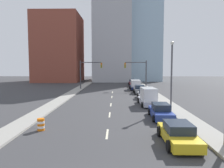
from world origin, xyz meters
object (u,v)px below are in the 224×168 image
sedan_white (144,94)px  sedan_red (134,84)px  sedan_yellow (178,134)px  traffic_barrel (41,125)px  box_truck_navy (135,85)px  traffic_signal_right (140,71)px  sedan_blue (161,112)px  street_lamp (172,70)px  traffic_signal_left (87,71)px  sedan_maroon (132,82)px  sedan_gray (140,90)px  box_truck_silver (148,97)px

sedan_white → sedan_red: sedan_white is taller
sedan_yellow → sedan_red: bearing=89.9°
traffic_barrel → box_truck_navy: box_truck_navy is taller
sedan_red → traffic_signal_right: bearing=-84.2°
traffic_signal_right → sedan_red: traffic_signal_right is taller
sedan_white → sedan_red: (-0.00, 18.68, -0.01)m
sedan_blue → sedan_red: size_ratio=1.01×
sedan_red → street_lamp: bearing=-85.8°
traffic_signal_left → sedan_maroon: bearing=47.7°
traffic_barrel → sedan_yellow: sedan_yellow is taller
sedan_maroon → box_truck_navy: bearing=-89.7°
sedan_gray → sedan_red: (0.00, 12.53, -0.06)m
street_lamp → traffic_signal_left: bearing=121.9°
traffic_signal_left → sedan_gray: 12.81m
street_lamp → box_truck_navy: street_lamp is taller
traffic_signal_right → box_truck_navy: traffic_signal_right is taller
traffic_signal_left → street_lamp: street_lamp is taller
street_lamp → sedan_maroon: size_ratio=1.77×
box_truck_navy → sedan_maroon: bearing=88.8°
sedan_yellow → sedan_red: sedan_yellow is taller
sedan_yellow → sedan_red: size_ratio=1.00×
sedan_yellow → traffic_signal_right: bearing=88.6°
traffic_signal_right → traffic_barrel: size_ratio=6.53×
sedan_white → sedan_yellow: bearing=-88.7°
box_truck_navy → sedan_maroon: box_truck_navy is taller
sedan_white → box_truck_navy: size_ratio=0.78×
box_truck_silver → sedan_white: (0.23, 6.11, -0.42)m
traffic_signal_left → traffic_barrel: 30.00m
traffic_signal_left → sedan_gray: (10.57, -6.41, -3.36)m
traffic_signal_left → sedan_white: traffic_signal_left is taller
traffic_signal_left → box_truck_silver: size_ratio=1.15×
sedan_maroon → traffic_signal_right: bearing=-85.4°
box_truck_navy → sedan_red: box_truck_navy is taller
traffic_barrel → sedan_white: (10.26, 17.22, 0.17)m
traffic_signal_left → sedan_white: bearing=-49.9°
sedan_blue → sedan_maroon: size_ratio=1.07×
sedan_yellow → box_truck_silver: 13.82m
traffic_barrel → traffic_signal_left: bearing=90.6°
traffic_signal_left → street_lamp: size_ratio=0.78×
traffic_signal_right → sedan_maroon: (-0.66, 11.65, -3.38)m
traffic_signal_right → sedan_blue: (-0.72, -25.62, -3.40)m
sedan_red → sedan_blue: bearing=-90.6°
traffic_signal_right → sedan_yellow: (-1.00, -32.49, -3.41)m
box_truck_navy → sedan_red: bearing=88.1°
box_truck_silver → box_truck_navy: 18.51m
traffic_barrel → sedan_blue: size_ratio=0.20×
traffic_signal_right → sedan_maroon: size_ratio=1.39×
traffic_signal_right → box_truck_silver: 18.93m
sedan_yellow → box_truck_silver: box_truck_silver is taller
sedan_yellow → sedan_blue: 6.88m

